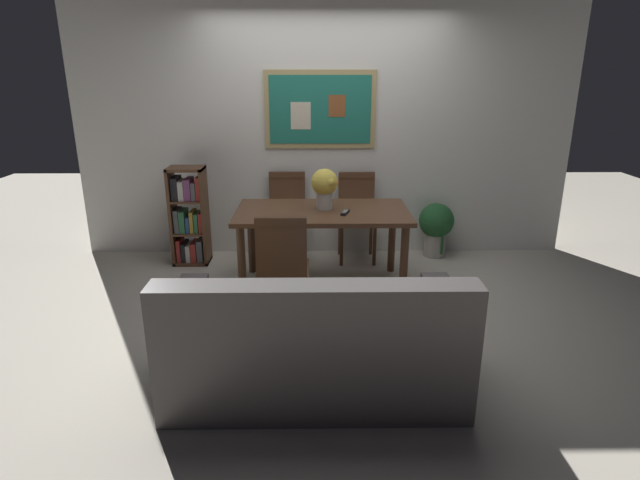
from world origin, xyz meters
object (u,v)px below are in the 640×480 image
Objects in this scene: dining_chair_far_left at (287,209)px; leather_couch at (314,348)px; dining_chair_near_left at (282,261)px; tv_remote at (345,212)px; flower_vase at (325,185)px; dining_chair_far_right at (357,209)px; dining_table at (322,220)px; potted_ivy at (436,226)px; bookshelf at (190,218)px.

leather_couch is (0.28, -2.48, -0.23)m from dining_chair_far_left.
tv_remote is at bearing 51.56° from dining_chair_near_left.
dining_chair_near_left is 2.48× the size of flower_vase.
tv_remote is (-0.18, -0.89, 0.20)m from dining_chair_far_right.
dining_chair_far_right is at bearing 78.67° from tv_remote.
dining_table is at bearing -65.38° from dining_chair_far_left.
leather_couch reaches higher than potted_ivy.
flower_vase is 0.32m from tv_remote.
potted_ivy is at bearing 45.28° from dining_chair_near_left.
leather_couch is (0.24, -0.92, -0.23)m from dining_chair_near_left.
dining_chair_far_left and dining_chair_far_right have the same top height.
dining_chair_far_left is (-0.36, 0.79, -0.10)m from dining_table.
dining_table is 0.86× the size of leather_couch.
flower_vase is (-1.21, -0.75, 0.61)m from potted_ivy.
dining_chair_far_left is 1.01m from bookshelf.
dining_chair_far_right is at bearing 63.76° from flower_vase.
dining_chair_near_left is at bearing -128.44° from tv_remote.
dining_chair_far_right is at bearing -177.87° from potted_ivy.
bookshelf is at bearing 155.19° from dining_table.
dining_chair_far_left reaches higher than leather_couch.
dining_table is 9.58× the size of tv_remote.
flower_vase is at bearing -148.32° from potted_ivy.
dining_table is 0.84m from dining_chair_near_left.
dining_table is at bearing 67.60° from dining_chair_near_left.
bookshelf is (-1.73, -0.14, -0.05)m from dining_chair_far_right.
dining_table is 0.31m from flower_vase.
flower_vase reaches higher than potted_ivy.
dining_table is 0.26m from tv_remote.
bookshelf is at bearing -176.26° from potted_ivy.
tv_remote is (0.18, -0.17, -0.20)m from flower_vase.
bookshelf reaches higher than potted_ivy.
leather_couch is 2.66m from bookshelf.
dining_chair_far_right reaches higher than potted_ivy.
potted_ivy is (2.59, 0.17, -0.15)m from bookshelf.
dining_table is 1.50m from bookshelf.
dining_table is 2.65× the size of potted_ivy.
potted_ivy is at bearing 3.74° from bookshelf.
dining_chair_near_left is 0.98m from flower_vase.
flower_vase is at bearing -62.64° from dining_chair_far_left.
bookshelf reaches higher than dining_chair_near_left.
dining_chair_near_left is 0.98m from leather_couch.
dining_table is at bearing -147.24° from potted_ivy.
potted_ivy is at bearing 62.26° from leather_couch.
leather_couch reaches higher than dining_table.
potted_ivy is 1.55m from flower_vase.
bookshelf is 2.60m from potted_ivy.
dining_table is at bearing -116.22° from dining_chair_far_right.
flower_vase is at bearing 64.14° from dining_table.
leather_couch is at bearing -100.39° from dining_chair_far_right.
dining_chair_far_right is 1.74m from bookshelf.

